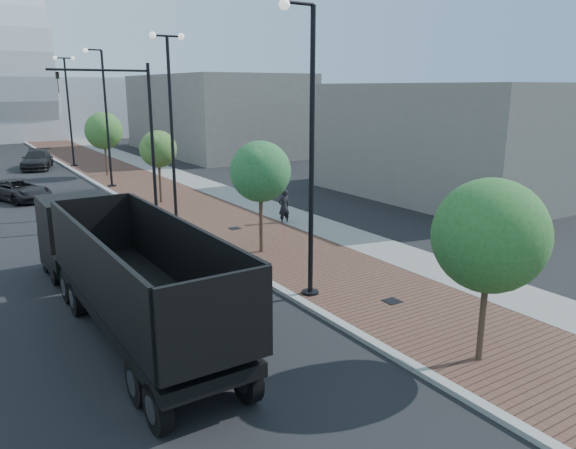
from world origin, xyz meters
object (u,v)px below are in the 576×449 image
dark_car_mid (19,190)px  dump_truck (104,261)px  white_sedan (118,248)px  pedestrian (284,207)px

dark_car_mid → dump_truck: bearing=-111.5°
dump_truck → white_sedan: 3.38m
dark_car_mid → pedestrian: 17.36m
white_sedan → pedestrian: bearing=18.7°
dump_truck → pedestrian: (10.35, 5.70, -0.51)m
dump_truck → pedestrian: dump_truck is taller
dump_truck → dark_car_mid: 19.55m
dark_car_mid → pedestrian: bearing=-74.8°
dump_truck → dark_car_mid: size_ratio=2.84×
dump_truck → white_sedan: size_ratio=2.58×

